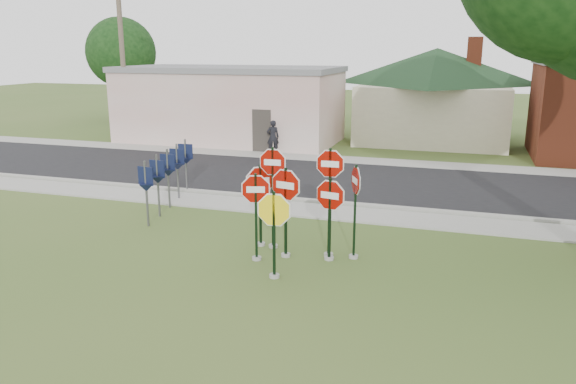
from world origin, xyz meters
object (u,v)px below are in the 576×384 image
(stop_sign_center, at_px, (286,200))
(stop_sign_yellow, at_px, (274,224))
(stop_sign_left, at_px, (256,206))
(utility_pole_near, at_px, (122,52))
(pedestrian, at_px, (273,137))

(stop_sign_center, xyz_separation_m, stop_sign_yellow, (0.17, -1.38, -0.21))
(stop_sign_center, xyz_separation_m, stop_sign_left, (-0.63, -0.45, -0.10))
(utility_pole_near, xyz_separation_m, pedestrian, (8.75, -0.63, -4.06))
(stop_sign_yellow, relative_size, stop_sign_left, 0.93)
(stop_sign_center, height_order, stop_sign_yellow, stop_sign_center)
(stop_sign_left, bearing_deg, pedestrian, 107.62)
(stop_sign_center, relative_size, stop_sign_yellow, 1.12)
(stop_sign_yellow, distance_m, stop_sign_left, 1.23)
(stop_sign_center, xyz_separation_m, utility_pole_near, (-13.72, 13.85, 3.46))
(stop_sign_yellow, height_order, utility_pole_near, utility_pole_near)
(utility_pole_near, distance_m, pedestrian, 9.67)
(stop_sign_left, bearing_deg, utility_pole_near, 132.49)
(stop_sign_yellow, bearing_deg, stop_sign_left, 130.58)
(stop_sign_left, distance_m, pedestrian, 14.35)
(stop_sign_yellow, xyz_separation_m, stop_sign_left, (-0.80, 0.93, 0.11))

